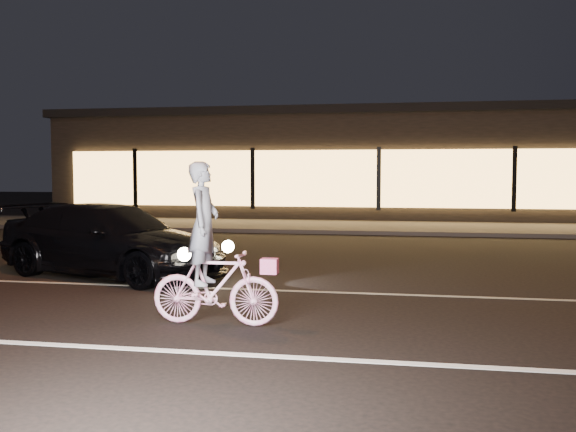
# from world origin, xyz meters

# --- Properties ---
(ground) EXTENTS (90.00, 90.00, 0.00)m
(ground) POSITION_xyz_m (0.00, 0.00, 0.00)
(ground) COLOR black
(ground) RESTS_ON ground
(lane_stripe_near) EXTENTS (60.00, 0.12, 0.01)m
(lane_stripe_near) POSITION_xyz_m (0.00, -1.50, 0.00)
(lane_stripe_near) COLOR silver
(lane_stripe_near) RESTS_ON ground
(lane_stripe_far) EXTENTS (60.00, 0.10, 0.01)m
(lane_stripe_far) POSITION_xyz_m (0.00, 2.00, 0.00)
(lane_stripe_far) COLOR gray
(lane_stripe_far) RESTS_ON ground
(sidewalk) EXTENTS (30.00, 4.00, 0.12)m
(sidewalk) POSITION_xyz_m (0.00, 13.00, 0.06)
(sidewalk) COLOR #383533
(sidewalk) RESTS_ON ground
(storefront) EXTENTS (25.40, 8.42, 4.20)m
(storefront) POSITION_xyz_m (0.00, 18.97, 2.15)
(storefront) COLOR black
(storefront) RESTS_ON ground
(cyclist) EXTENTS (1.57, 0.54, 1.97)m
(cyclist) POSITION_xyz_m (-1.36, -0.32, 0.70)
(cyclist) COLOR #FF52A5
(cyclist) RESTS_ON ground
(sedan) EXTENTS (4.75, 3.12, 1.28)m
(sedan) POSITION_xyz_m (-4.20, 2.85, 0.64)
(sedan) COLOR black
(sedan) RESTS_ON ground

